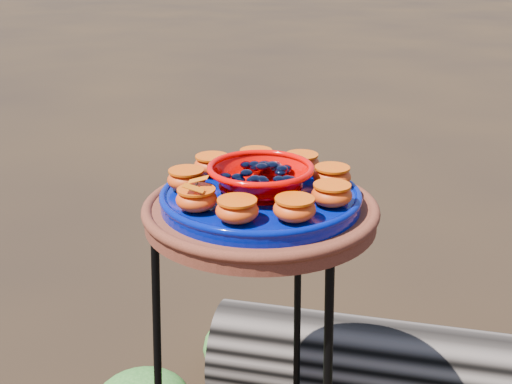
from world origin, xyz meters
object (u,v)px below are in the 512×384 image
at_px(plant_stand, 260,378).
at_px(terracotta_saucer, 260,214).
at_px(cobalt_plate, 261,199).
at_px(red_bowl, 261,180).

height_order(plant_stand, terracotta_saucer, terracotta_saucer).
distance_m(cobalt_plate, red_bowl, 0.04).
height_order(terracotta_saucer, red_bowl, red_bowl).
distance_m(plant_stand, red_bowl, 0.43).
bearing_deg(terracotta_saucer, red_bowl, 0.00).
distance_m(terracotta_saucer, cobalt_plate, 0.03).
height_order(plant_stand, cobalt_plate, cobalt_plate).
relative_size(terracotta_saucer, cobalt_plate, 1.17).
distance_m(terracotta_saucer, red_bowl, 0.07).
xyz_separation_m(plant_stand, cobalt_plate, (0.00, 0.00, 0.40)).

